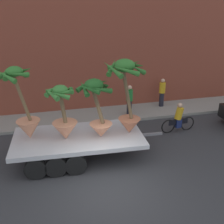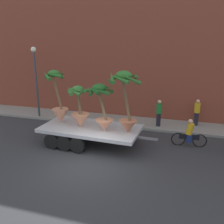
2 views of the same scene
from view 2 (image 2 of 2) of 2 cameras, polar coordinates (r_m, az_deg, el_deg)
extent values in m
plane|color=#2D2D30|center=(11.45, -5.22, -12.10)|extent=(60.00, 60.00, 0.00)
cube|color=gray|center=(16.75, 2.40, -2.16)|extent=(24.00, 2.20, 0.15)
cube|color=brown|center=(17.52, 3.98, 13.60)|extent=(24.00, 1.20, 9.09)
cube|color=#B7BABF|center=(13.17, -5.02, -3.84)|extent=(5.35, 2.83, 0.18)
cylinder|color=black|center=(15.06, -8.92, -3.27)|extent=(0.81, 0.26, 0.80)
cylinder|color=black|center=(13.13, -13.87, -6.66)|extent=(0.81, 0.26, 0.80)
cylinder|color=black|center=(14.74, -6.40, -3.61)|extent=(0.81, 0.26, 0.80)
cylinder|color=black|center=(12.77, -11.09, -7.16)|extent=(0.81, 0.26, 0.80)
cylinder|color=black|center=(14.46, -3.78, -3.96)|extent=(0.81, 0.26, 0.80)
cylinder|color=black|center=(12.44, -8.14, -7.68)|extent=(0.81, 0.26, 0.80)
cube|color=slate|center=(12.36, 8.38, -6.14)|extent=(1.00, 0.15, 0.10)
cone|color=tan|center=(13.07, -7.39, -1.98)|extent=(0.98, 0.98, 0.72)
cylinder|color=brown|center=(12.80, -7.73, 2.39)|extent=(0.29, 0.15, 1.34)
ellipsoid|color=#387A33|center=(12.66, -8.02, 5.31)|extent=(0.58, 0.58, 0.36)
cone|color=#387A33|center=(12.50, -6.36, 5.03)|extent=(0.24, 0.84, 0.36)
cone|color=#387A33|center=(12.78, -6.49, 5.11)|extent=(0.63, 0.68, 0.46)
cone|color=#387A33|center=(13.03, -8.02, 5.46)|extent=(0.78, 0.49, 0.34)
cone|color=#387A33|center=(13.00, -8.81, 5.32)|extent=(0.62, 0.74, 0.40)
cone|color=#387A33|center=(12.62, -9.81, 4.94)|extent=(0.62, 0.80, 0.41)
cone|color=#387A33|center=(12.37, -8.91, 4.67)|extent=(0.78, 0.30, 0.44)
cone|color=#387A33|center=(12.38, -7.68, 4.89)|extent=(0.63, 0.55, 0.31)
cone|color=tan|center=(14.01, -11.90, -0.81)|extent=(0.93, 0.93, 0.77)
cylinder|color=brown|center=(13.72, -12.71, 4.68)|extent=(0.54, 0.13, 1.94)
ellipsoid|color=#2D6B28|center=(13.62, -13.45, 8.74)|extent=(0.61, 0.61, 0.38)
cone|color=#2D6B28|center=(13.44, -12.27, 8.34)|extent=(0.27, 0.70, 0.46)
cone|color=#2D6B28|center=(13.78, -11.70, 8.67)|extent=(0.80, 0.74, 0.46)
cone|color=#2D6B28|center=(14.06, -13.56, 8.68)|extent=(0.85, 0.66, 0.49)
cone|color=#2D6B28|center=(13.77, -14.60, 8.44)|extent=(0.24, 0.66, 0.41)
cone|color=#2D6B28|center=(13.48, -14.99, 8.21)|extent=(0.76, 0.65, 0.49)
cone|color=#2D6B28|center=(13.28, -13.36, 8.36)|extent=(0.71, 0.55, 0.34)
cone|color=#B26647|center=(12.24, 3.72, -3.37)|extent=(0.92, 0.92, 0.64)
cylinder|color=brown|center=(11.86, 3.27, 3.14)|extent=(0.55, 0.14, 2.18)
ellipsoid|color=#2D6B28|center=(11.67, 2.76, 8.42)|extent=(0.80, 0.80, 0.50)
cone|color=#2D6B28|center=(11.61, 5.40, 8.13)|extent=(0.29, 1.10, 0.40)
cone|color=#2D6B28|center=(12.02, 4.53, 8.28)|extent=(0.93, 0.73, 0.55)
cone|color=#2D6B28|center=(12.11, 2.50, 8.52)|extent=(0.90, 0.51, 0.39)
cone|color=#2D6B28|center=(12.03, 1.08, 8.28)|extent=(0.67, 0.94, 0.59)
cone|color=#2D6B28|center=(11.61, -0.02, 8.10)|extent=(0.62, 1.13, 0.52)
cone|color=#2D6B28|center=(11.23, 1.61, 7.80)|extent=(1.06, 0.41, 0.48)
cone|color=#2D6B28|center=(11.22, 4.36, 7.64)|extent=(0.91, 0.96, 0.63)
cone|color=tan|center=(12.49, -1.76, -3.09)|extent=(0.91, 0.91, 0.58)
cylinder|color=brown|center=(12.20, -2.34, 1.82)|extent=(0.54, 0.15, 1.60)
ellipsoid|color=#235B23|center=(12.05, -2.92, 5.58)|extent=(0.72, 0.72, 0.45)
cone|color=#235B23|center=(11.90, -0.76, 5.11)|extent=(0.24, 0.98, 0.51)
cone|color=#235B23|center=(12.37, -1.45, 5.62)|extent=(0.90, 0.58, 0.44)
cone|color=#235B23|center=(12.51, -3.32, 5.65)|extent=(0.92, 0.65, 0.52)
cone|color=#235B23|center=(12.13, -4.72, 5.19)|extent=(0.33, 0.81, 0.51)
cone|color=#235B23|center=(11.82, -4.51, 5.12)|extent=(0.81, 0.64, 0.37)
cone|color=#235B23|center=(11.60, -2.94, 4.85)|extent=(0.98, 0.50, 0.45)
torus|color=black|center=(13.76, 19.76, -6.36)|extent=(0.74, 0.11, 0.74)
torus|color=black|center=(13.64, 15.16, -6.13)|extent=(0.74, 0.11, 0.74)
cube|color=black|center=(13.62, 17.54, -5.55)|extent=(1.04, 0.14, 0.28)
cylinder|color=gold|center=(13.46, 17.70, -3.78)|extent=(0.47, 0.37, 0.65)
sphere|color=tan|center=(13.32, 17.86, -2.08)|extent=(0.24, 0.24, 0.24)
cube|color=navy|center=(13.65, 17.51, -5.86)|extent=(0.30, 0.26, 0.44)
cylinder|color=black|center=(16.54, 19.02, -1.52)|extent=(0.28, 0.28, 0.85)
cylinder|color=gold|center=(16.33, 19.26, 0.93)|extent=(0.36, 0.36, 0.62)
sphere|color=tan|center=(16.23, 19.41, 2.38)|extent=(0.24, 0.24, 0.24)
cylinder|color=black|center=(15.78, 10.78, -1.75)|extent=(0.28, 0.28, 0.85)
cylinder|color=#1E702D|center=(15.56, 10.93, 0.81)|extent=(0.36, 0.36, 0.62)
sphere|color=tan|center=(15.45, 11.01, 2.35)|extent=(0.24, 0.24, 0.24)
cylinder|color=#383D42|center=(17.81, -17.15, 5.99)|extent=(0.14, 0.14, 4.50)
sphere|color=#EAEACC|center=(17.54, -17.84, 13.70)|extent=(0.36, 0.36, 0.36)
camera|label=1|loc=(5.82, -58.61, 14.12)|focal=42.82mm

